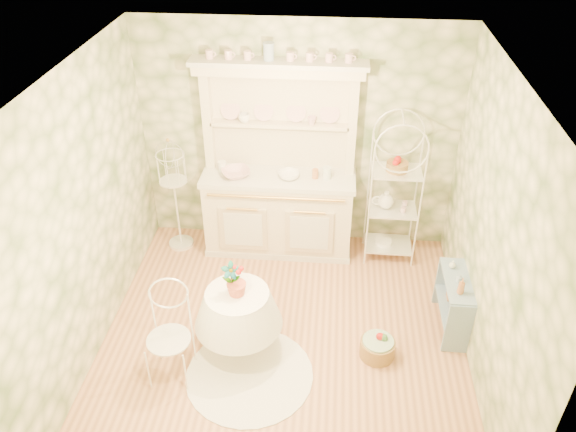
# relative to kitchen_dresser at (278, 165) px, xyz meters

# --- Properties ---
(floor) EXTENTS (3.60, 3.60, 0.00)m
(floor) POSITION_rel_kitchen_dresser_xyz_m (0.20, -1.52, -1.15)
(floor) COLOR tan
(floor) RESTS_ON ground
(ceiling) EXTENTS (3.60, 3.60, 0.00)m
(ceiling) POSITION_rel_kitchen_dresser_xyz_m (0.20, -1.52, 1.56)
(ceiling) COLOR white
(ceiling) RESTS_ON floor
(wall_left) EXTENTS (3.60, 3.60, 0.00)m
(wall_left) POSITION_rel_kitchen_dresser_xyz_m (-1.60, -1.52, 0.21)
(wall_left) COLOR beige
(wall_left) RESTS_ON floor
(wall_right) EXTENTS (3.60, 3.60, 0.00)m
(wall_right) POSITION_rel_kitchen_dresser_xyz_m (2.00, -1.52, 0.21)
(wall_right) COLOR beige
(wall_right) RESTS_ON floor
(wall_back) EXTENTS (3.60, 3.60, 0.00)m
(wall_back) POSITION_rel_kitchen_dresser_xyz_m (0.20, 0.28, 0.21)
(wall_back) COLOR beige
(wall_back) RESTS_ON floor
(wall_front) EXTENTS (3.60, 3.60, 0.00)m
(wall_front) POSITION_rel_kitchen_dresser_xyz_m (0.20, -3.32, 0.21)
(wall_front) COLOR beige
(wall_front) RESTS_ON floor
(kitchen_dresser) EXTENTS (1.87, 0.61, 2.29)m
(kitchen_dresser) POSITION_rel_kitchen_dresser_xyz_m (0.00, 0.00, 0.00)
(kitchen_dresser) COLOR #EDE2C4
(kitchen_dresser) RESTS_ON floor
(bakers_rack) EXTENTS (0.59, 0.42, 1.88)m
(bakers_rack) POSITION_rel_kitchen_dresser_xyz_m (1.31, -0.04, -0.21)
(bakers_rack) COLOR white
(bakers_rack) RESTS_ON floor
(side_shelf) EXTENTS (0.27, 0.69, 0.59)m
(side_shelf) POSITION_rel_kitchen_dresser_xyz_m (1.88, -1.20, -0.85)
(side_shelf) COLOR #7F9DB9
(side_shelf) RESTS_ON floor
(round_table) EXTENTS (0.90, 0.90, 0.75)m
(round_table) POSITION_rel_kitchen_dresser_xyz_m (-0.21, -1.69, -0.77)
(round_table) COLOR white
(round_table) RESTS_ON floor
(cafe_chair) EXTENTS (0.49, 0.49, 0.91)m
(cafe_chair) POSITION_rel_kitchen_dresser_xyz_m (-0.79, -2.06, -0.69)
(cafe_chair) COLOR white
(cafe_chair) RESTS_ON floor
(birdcage_stand) EXTENTS (0.36, 0.36, 1.45)m
(birdcage_stand) POSITION_rel_kitchen_dresser_xyz_m (-1.21, -0.06, -0.42)
(birdcage_stand) COLOR white
(birdcage_stand) RESTS_ON floor
(floor_basket) EXTENTS (0.41, 0.41, 0.21)m
(floor_basket) POSITION_rel_kitchen_dresser_xyz_m (1.12, -1.66, -1.04)
(floor_basket) COLOR olive
(floor_basket) RESTS_ON floor
(lace_rug) EXTENTS (1.21, 1.21, 0.01)m
(lace_rug) POSITION_rel_kitchen_dresser_xyz_m (-0.08, -2.01, -1.14)
(lace_rug) COLOR white
(lace_rug) RESTS_ON floor
(bowl_floral) EXTENTS (0.42, 0.42, 0.08)m
(bowl_floral) POSITION_rel_kitchen_dresser_xyz_m (-0.48, -0.05, -0.13)
(bowl_floral) COLOR white
(bowl_floral) RESTS_ON kitchen_dresser
(bowl_white) EXTENTS (0.27, 0.27, 0.08)m
(bowl_white) POSITION_rel_kitchen_dresser_xyz_m (0.13, -0.05, -0.13)
(bowl_white) COLOR white
(bowl_white) RESTS_ON kitchen_dresser
(cup_left) EXTENTS (0.15, 0.15, 0.10)m
(cup_left) POSITION_rel_kitchen_dresser_xyz_m (-0.39, 0.16, 0.47)
(cup_left) COLOR white
(cup_left) RESTS_ON kitchen_dresser
(cup_right) EXTENTS (0.12, 0.12, 0.09)m
(cup_right) POSITION_rel_kitchen_dresser_xyz_m (0.36, 0.16, 0.47)
(cup_right) COLOR white
(cup_right) RESTS_ON kitchen_dresser
(potted_geranium) EXTENTS (0.20, 0.15, 0.33)m
(potted_geranium) POSITION_rel_kitchen_dresser_xyz_m (-0.26, -1.68, -0.30)
(potted_geranium) COLOR #3F7238
(potted_geranium) RESTS_ON round_table
(bottle_amber) EXTENTS (0.08, 0.08, 0.17)m
(bottle_amber) POSITION_rel_kitchen_dresser_xyz_m (1.86, -1.39, -0.46)
(bottle_amber) COLOR #B36E3D
(bottle_amber) RESTS_ON side_shelf
(bottle_blue) EXTENTS (0.06, 0.06, 0.10)m
(bottle_blue) POSITION_rel_kitchen_dresser_xyz_m (1.88, -1.22, -0.49)
(bottle_blue) COLOR #8DA5BC
(bottle_blue) RESTS_ON side_shelf
(bottle_glass) EXTENTS (0.08, 0.08, 0.09)m
(bottle_glass) POSITION_rel_kitchen_dresser_xyz_m (1.85, -1.01, -0.50)
(bottle_glass) COLOR silver
(bottle_glass) RESTS_ON side_shelf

